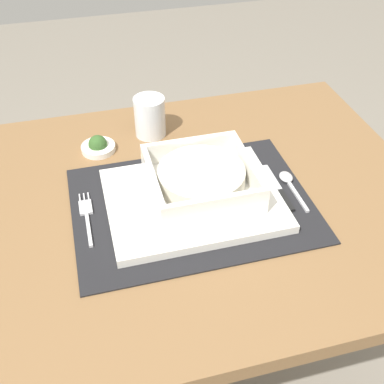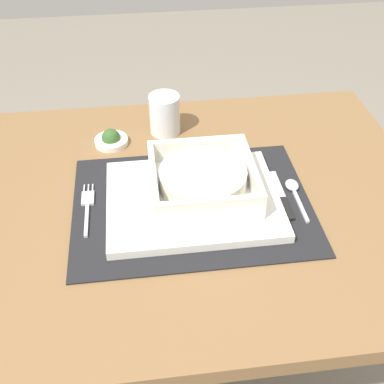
{
  "view_description": "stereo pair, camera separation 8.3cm",
  "coord_description": "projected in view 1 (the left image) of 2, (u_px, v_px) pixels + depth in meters",
  "views": [
    {
      "loc": [
        -0.15,
        -0.64,
        1.32
      ],
      "look_at": [
        0.02,
        -0.02,
        0.78
      ],
      "focal_mm": 45.09,
      "sensor_mm": 36.0,
      "label": 1
    },
    {
      "loc": [
        -0.06,
        -0.65,
        1.32
      ],
      "look_at": [
        0.02,
        -0.02,
        0.78
      ],
      "focal_mm": 45.09,
      "sensor_mm": 36.0,
      "label": 2
    }
  ],
  "objects": [
    {
      "name": "butter_knife",
      "position": [
        279.0,
        190.0,
        0.88
      ],
      "size": [
        0.01,
        0.13,
        0.01
      ],
      "rotation": [
        0.0,
        0.0,
        -0.01
      ],
      "color": "black",
      "rests_on": "placemat"
    },
    {
      "name": "dining_table",
      "position": [
        181.0,
        244.0,
        0.94
      ],
      "size": [
        0.91,
        0.68,
        0.75
      ],
      "color": "brown",
      "rests_on": "ground"
    },
    {
      "name": "condiment_saucer",
      "position": [
        98.0,
        146.0,
        0.97
      ],
      "size": [
        0.07,
        0.07,
        0.04
      ],
      "color": "white",
      "rests_on": "dining_table"
    },
    {
      "name": "bread_knife",
      "position": [
        270.0,
        193.0,
        0.87
      ],
      "size": [
        0.01,
        0.13,
        0.01
      ],
      "rotation": [
        0.0,
        0.0,
        -0.06
      ],
      "color": "#59331E",
      "rests_on": "placemat"
    },
    {
      "name": "drinking_glass",
      "position": [
        150.0,
        119.0,
        1.0
      ],
      "size": [
        0.06,
        0.06,
        0.08
      ],
      "color": "white",
      "rests_on": "dining_table"
    },
    {
      "name": "porridge_bowl",
      "position": [
        201.0,
        179.0,
        0.84
      ],
      "size": [
        0.18,
        0.18,
        0.05
      ],
      "color": "white",
      "rests_on": "serving_plate"
    },
    {
      "name": "fork",
      "position": [
        87.0,
        214.0,
        0.83
      ],
      "size": [
        0.02,
        0.13,
        0.0
      ],
      "rotation": [
        0.0,
        0.0,
        -0.05
      ],
      "color": "silver",
      "rests_on": "placemat"
    },
    {
      "name": "spoon",
      "position": [
        288.0,
        181.0,
        0.89
      ],
      "size": [
        0.02,
        0.11,
        0.01
      ],
      "rotation": [
        0.0,
        0.0,
        0.03
      ],
      "color": "silver",
      "rests_on": "placemat"
    },
    {
      "name": "serving_plate",
      "position": [
        193.0,
        200.0,
        0.85
      ],
      "size": [
        0.3,
        0.23,
        0.02
      ],
      "primitive_type": "cube",
      "color": "white",
      "rests_on": "placemat"
    },
    {
      "name": "placemat",
      "position": [
        192.0,
        204.0,
        0.85
      ],
      "size": [
        0.42,
        0.31,
        0.0
      ],
      "primitive_type": "cube",
      "color": "black",
      "rests_on": "dining_table"
    }
  ]
}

